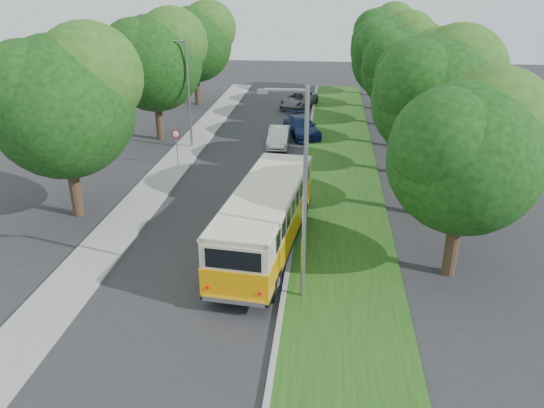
# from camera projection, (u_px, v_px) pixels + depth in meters

# --- Properties ---
(ground) EXTENTS (120.00, 120.00, 0.00)m
(ground) POSITION_uv_depth(u_px,v_px,m) (205.00, 260.00, 22.75)
(ground) COLOR #2A2A2C
(ground) RESTS_ON ground
(curb) EXTENTS (0.20, 70.00, 0.15)m
(curb) POSITION_uv_depth(u_px,v_px,m) (297.00, 215.00, 26.94)
(curb) COLOR gray
(curb) RESTS_ON ground
(grass_verge) EXTENTS (4.50, 70.00, 0.13)m
(grass_verge) POSITION_uv_depth(u_px,v_px,m) (343.00, 217.00, 26.71)
(grass_verge) COLOR #174D14
(grass_verge) RESTS_ON ground
(sidewalk) EXTENTS (2.20, 70.00, 0.12)m
(sidewalk) POSITION_uv_depth(u_px,v_px,m) (137.00, 208.00, 27.77)
(sidewalk) COLOR gray
(sidewalk) RESTS_ON ground
(treeline) EXTENTS (24.27, 41.91, 9.46)m
(treeline) POSITION_uv_depth(u_px,v_px,m) (304.00, 61.00, 36.57)
(treeline) COLOR #332319
(treeline) RESTS_ON ground
(lamppost_near) EXTENTS (1.71, 0.16, 8.00)m
(lamppost_near) POSITION_uv_depth(u_px,v_px,m) (302.00, 191.00, 18.34)
(lamppost_near) COLOR gray
(lamppost_near) RESTS_ON ground
(lamppost_far) EXTENTS (1.71, 0.16, 7.50)m
(lamppost_far) POSITION_uv_depth(u_px,v_px,m) (187.00, 90.00, 36.23)
(lamppost_far) COLOR gray
(lamppost_far) RESTS_ON ground
(warning_sign) EXTENTS (0.56, 0.10, 2.50)m
(warning_sign) POSITION_uv_depth(u_px,v_px,m) (176.00, 141.00, 33.48)
(warning_sign) COLOR gray
(warning_sign) RESTS_ON ground
(vintage_bus) EXTENTS (3.69, 10.37, 3.01)m
(vintage_bus) POSITION_uv_depth(u_px,v_px,m) (266.00, 220.00, 22.92)
(vintage_bus) COLOR #F69C07
(vintage_bus) RESTS_ON ground
(car_silver) EXTENTS (2.34, 3.82, 1.22)m
(car_silver) POSITION_uv_depth(u_px,v_px,m) (283.00, 169.00, 31.75)
(car_silver) COLOR silver
(car_silver) RESTS_ON ground
(car_white) EXTENTS (1.45, 4.10, 1.35)m
(car_white) POSITION_uv_depth(u_px,v_px,m) (279.00, 137.00, 38.05)
(car_white) COLOR silver
(car_white) RESTS_ON ground
(car_blue) EXTENTS (3.56, 5.37, 1.45)m
(car_blue) POSITION_uv_depth(u_px,v_px,m) (301.00, 127.00, 40.40)
(car_blue) COLOR navy
(car_blue) RESTS_ON ground
(car_grey) EXTENTS (3.81, 5.64, 1.44)m
(car_grey) POSITION_uv_depth(u_px,v_px,m) (299.00, 100.00, 49.31)
(car_grey) COLOR #5A5C61
(car_grey) RESTS_ON ground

